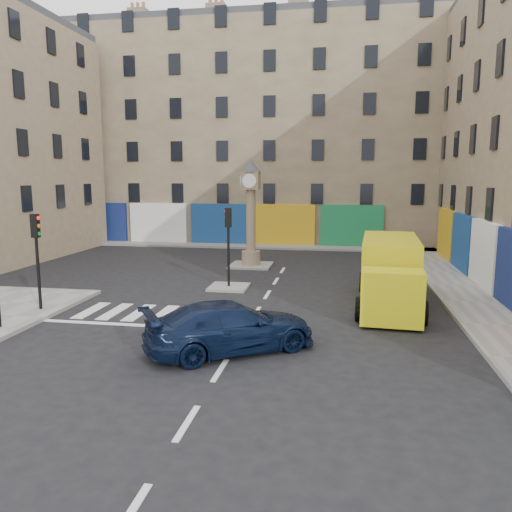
% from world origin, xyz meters
% --- Properties ---
extents(ground, '(120.00, 120.00, 0.00)m').
position_xyz_m(ground, '(0.00, 0.00, 0.00)').
color(ground, black).
rests_on(ground, ground).
extents(sidewalk_right, '(2.60, 30.00, 0.15)m').
position_xyz_m(sidewalk_right, '(8.70, 10.00, 0.07)').
color(sidewalk_right, gray).
rests_on(sidewalk_right, ground).
extents(sidewalk_far, '(32.00, 2.40, 0.15)m').
position_xyz_m(sidewalk_far, '(-4.00, 22.20, 0.07)').
color(sidewalk_far, gray).
rests_on(sidewalk_far, ground).
extents(island_near, '(1.80, 1.80, 0.12)m').
position_xyz_m(island_near, '(-2.00, 8.00, 0.06)').
color(island_near, gray).
rests_on(island_near, ground).
extents(island_far, '(2.40, 2.40, 0.12)m').
position_xyz_m(island_far, '(-2.00, 14.00, 0.06)').
color(island_far, gray).
rests_on(island_far, ground).
extents(building_far, '(32.00, 10.00, 17.00)m').
position_xyz_m(building_far, '(-4.00, 28.00, 8.50)').
color(building_far, gray).
rests_on(building_far, ground).
extents(traffic_light_left_far, '(0.28, 0.22, 3.70)m').
position_xyz_m(traffic_light_left_far, '(-8.30, 2.60, 2.62)').
color(traffic_light_left_far, black).
rests_on(traffic_light_left_far, sidewalk_left).
extents(traffic_light_island, '(0.28, 0.22, 3.70)m').
position_xyz_m(traffic_light_island, '(-2.00, 8.00, 2.59)').
color(traffic_light_island, black).
rests_on(traffic_light_island, island_near).
extents(clock_pillar, '(1.20, 1.20, 6.10)m').
position_xyz_m(clock_pillar, '(-2.00, 14.00, 3.55)').
color(clock_pillar, '#977E63').
rests_on(clock_pillar, island_far).
extents(navy_sedan, '(5.53, 4.67, 1.52)m').
position_xyz_m(navy_sedan, '(-0.04, -0.42, 0.76)').
color(navy_sedan, black).
rests_on(navy_sedan, ground).
extents(yellow_van, '(2.91, 7.53, 2.69)m').
position_xyz_m(yellow_van, '(5.23, 6.27, 1.34)').
color(yellow_van, yellow).
rests_on(yellow_van, ground).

